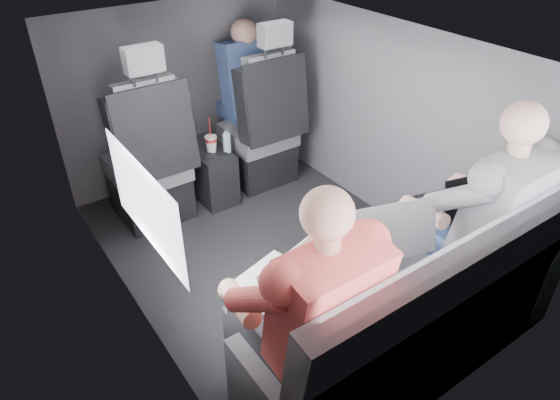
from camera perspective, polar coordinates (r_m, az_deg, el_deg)
floor at (r=3.24m, az=-0.39°, el=-6.33°), size 2.60×2.60×0.00m
ceiling at (r=2.59m, az=-0.51°, el=17.28°), size 2.60×2.60×0.00m
panel_left at (r=2.53m, az=-17.44°, el=-1.75°), size 0.02×2.60×1.35m
panel_right at (r=3.39m, az=12.29°, el=8.32°), size 0.02×2.60×1.35m
panel_front at (r=3.90m, az=-11.63°, el=11.73°), size 1.80×0.02×1.35m
panel_back at (r=2.12m, az=20.30°, el=-10.27°), size 1.80×0.02×1.35m
side_window at (r=2.17m, az=-15.21°, el=-0.48°), size 0.02×0.75×0.42m
seatbelt at (r=3.53m, az=-0.64°, el=12.33°), size 0.35×0.11×0.59m
front_seat_left at (r=3.48m, az=-14.57°, el=3.52°), size 0.52×0.58×1.26m
front_seat_right at (r=3.82m, az=-2.06°, el=7.48°), size 0.52×0.58×1.26m
center_console at (r=3.75m, az=-8.09°, el=3.15°), size 0.24×0.48×0.41m
rear_bench at (r=2.47m, az=14.20°, el=-13.55°), size 1.60×0.57×0.92m
soda_cup at (r=3.58m, az=-7.88°, el=6.45°), size 0.09×0.09×0.26m
water_bottle at (r=3.56m, az=-6.09°, el=6.54°), size 0.06×0.06×0.16m
laptop_white at (r=2.12m, az=-0.29°, el=-9.24°), size 0.38×0.39×0.25m
laptop_silver at (r=2.40m, az=11.02°, el=-3.90°), size 0.46×0.46×0.28m
laptop_black at (r=2.75m, az=19.37°, el=-0.18°), size 0.39×0.38×0.25m
passenger_rear_left at (r=2.00m, az=2.71°, el=-12.43°), size 0.52×0.63×1.25m
passenger_rear_right at (r=2.63m, az=21.43°, el=-1.79°), size 0.54×0.66×1.29m
passenger_front_right at (r=3.91m, az=-3.91°, el=13.51°), size 0.39×0.39×0.77m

